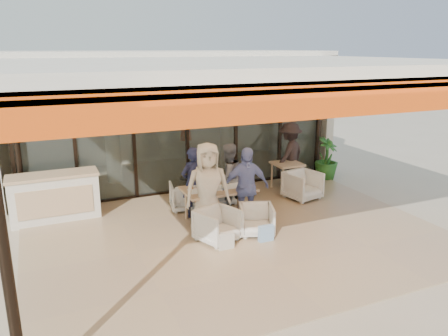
# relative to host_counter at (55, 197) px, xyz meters

# --- Properties ---
(ground) EXTENTS (70.00, 70.00, 0.00)m
(ground) POSITION_rel_host_counter_xyz_m (3.26, -2.30, -0.53)
(ground) COLOR #C6B293
(ground) RESTS_ON ground
(terrace_floor) EXTENTS (8.00, 6.00, 0.01)m
(terrace_floor) POSITION_rel_host_counter_xyz_m (3.26, -2.30, -0.53)
(terrace_floor) COLOR tan
(terrace_floor) RESTS_ON ground
(terrace_structure) EXTENTS (8.00, 6.00, 3.40)m
(terrace_structure) POSITION_rel_host_counter_xyz_m (3.26, -2.56, 2.72)
(terrace_structure) COLOR silver
(terrace_structure) RESTS_ON ground
(glass_storefront) EXTENTS (8.08, 0.10, 3.20)m
(glass_storefront) POSITION_rel_host_counter_xyz_m (3.26, 0.70, 1.07)
(glass_storefront) COLOR #9EADA3
(glass_storefront) RESTS_ON ground
(interior_block) EXTENTS (9.05, 3.62, 3.52)m
(interior_block) POSITION_rel_host_counter_xyz_m (3.26, 3.02, 1.70)
(interior_block) COLOR silver
(interior_block) RESTS_ON ground
(host_counter) EXTENTS (1.85, 0.65, 1.04)m
(host_counter) POSITION_rel_host_counter_xyz_m (0.00, 0.00, 0.00)
(host_counter) COLOR silver
(host_counter) RESTS_ON ground
(dining_table) EXTENTS (1.50, 0.90, 0.93)m
(dining_table) POSITION_rel_host_counter_xyz_m (3.19, -1.46, 0.15)
(dining_table) COLOR tan
(dining_table) RESTS_ON ground
(chair_far_left) EXTENTS (0.79, 0.75, 0.70)m
(chair_far_left) POSITION_rel_host_counter_xyz_m (2.78, -0.51, -0.18)
(chair_far_left) COLOR white
(chair_far_left) RESTS_ON ground
(chair_far_right) EXTENTS (0.80, 0.76, 0.71)m
(chair_far_right) POSITION_rel_host_counter_xyz_m (3.62, -0.51, -0.18)
(chair_far_right) COLOR white
(chair_far_right) RESTS_ON ground
(chair_near_left) EXTENTS (0.90, 0.87, 0.72)m
(chair_near_left) POSITION_rel_host_counter_xyz_m (2.78, -2.41, -0.17)
(chair_near_left) COLOR white
(chair_near_left) RESTS_ON ground
(chair_near_right) EXTENTS (0.82, 0.80, 0.67)m
(chair_near_right) POSITION_rel_host_counter_xyz_m (3.62, -2.41, -0.19)
(chair_near_right) COLOR white
(chair_near_right) RESTS_ON ground
(diner_navy) EXTENTS (0.67, 0.54, 1.58)m
(diner_navy) POSITION_rel_host_counter_xyz_m (2.78, -1.01, 0.26)
(diner_navy) COLOR #191C37
(diner_navy) RESTS_ON ground
(diner_grey) EXTENTS (0.88, 0.75, 1.58)m
(diner_grey) POSITION_rel_host_counter_xyz_m (3.62, -1.01, 0.26)
(diner_grey) COLOR slate
(diner_grey) RESTS_ON ground
(diner_cream) EXTENTS (0.98, 0.72, 1.85)m
(diner_cream) POSITION_rel_host_counter_xyz_m (2.78, -1.91, 0.39)
(diner_cream) COLOR beige
(diner_cream) RESTS_ON ground
(diner_periwinkle) EXTENTS (1.04, 0.55, 1.68)m
(diner_periwinkle) POSITION_rel_host_counter_xyz_m (3.62, -1.91, 0.31)
(diner_periwinkle) COLOR #7D8BD1
(diner_periwinkle) RESTS_ON ground
(tote_bag_cream) EXTENTS (0.30, 0.10, 0.34)m
(tote_bag_cream) POSITION_rel_host_counter_xyz_m (2.78, -2.81, -0.36)
(tote_bag_cream) COLOR silver
(tote_bag_cream) RESTS_ON ground
(tote_bag_blue) EXTENTS (0.30, 0.10, 0.34)m
(tote_bag_blue) POSITION_rel_host_counter_xyz_m (3.62, -2.81, -0.36)
(tote_bag_blue) COLOR #99BFD8
(tote_bag_blue) RESTS_ON ground
(side_table) EXTENTS (0.70, 0.70, 0.74)m
(side_table) POSITION_rel_host_counter_xyz_m (5.63, -0.26, 0.11)
(side_table) COLOR tan
(side_table) RESTS_ON ground
(side_chair) EXTENTS (0.89, 0.85, 0.77)m
(side_chair) POSITION_rel_host_counter_xyz_m (5.63, -1.01, -0.14)
(side_chair) COLOR white
(side_chair) RESTS_ON ground
(standing_woman) EXTENTS (1.29, 1.11, 1.73)m
(standing_woman) POSITION_rel_host_counter_xyz_m (5.90, 0.07, 0.33)
(standing_woman) COLOR black
(standing_woman) RESTS_ON ground
(potted_palm) EXTENTS (0.91, 0.91, 1.19)m
(potted_palm) POSITION_rel_host_counter_xyz_m (7.22, 0.21, 0.06)
(potted_palm) COLOR #1E5919
(potted_palm) RESTS_ON ground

